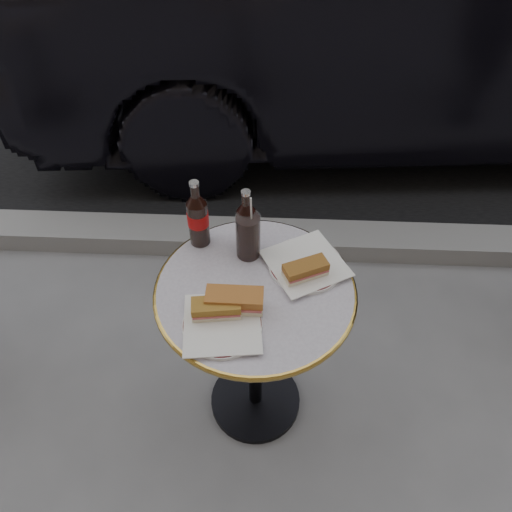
{
  "coord_description": "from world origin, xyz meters",
  "views": [
    {
      "loc": [
        0.05,
        -0.97,
        1.9
      ],
      "look_at": [
        0.0,
        0.05,
        0.82
      ],
      "focal_mm": 35.0,
      "sensor_mm": 36.0,
      "label": 1
    }
  ],
  "objects_px": {
    "cola_bottle_right": "(246,221)",
    "parked_car": "(430,5)",
    "bistro_table": "(255,353)",
    "plate_right": "(305,265)",
    "cola_glass": "(248,236)",
    "plate_left": "(222,325)",
    "cola_bottle_left": "(197,213)"
  },
  "relations": [
    {
      "from": "plate_left",
      "to": "cola_glass",
      "type": "relative_size",
      "value": 1.41
    },
    {
      "from": "cola_glass",
      "to": "plate_left",
      "type": "bearing_deg",
      "value": -101.26
    },
    {
      "from": "cola_bottle_left",
      "to": "plate_right",
      "type": "bearing_deg",
      "value": -15.58
    },
    {
      "from": "bistro_table",
      "to": "plate_right",
      "type": "relative_size",
      "value": 3.11
    },
    {
      "from": "cola_bottle_left",
      "to": "parked_car",
      "type": "distance_m",
      "value": 2.26
    },
    {
      "from": "cola_bottle_left",
      "to": "bistro_table",
      "type": "bearing_deg",
      "value": -45.1
    },
    {
      "from": "plate_right",
      "to": "cola_bottle_right",
      "type": "distance_m",
      "value": 0.23
    },
    {
      "from": "plate_left",
      "to": "cola_bottle_right",
      "type": "bearing_deg",
      "value": 80.89
    },
    {
      "from": "plate_left",
      "to": "cola_bottle_right",
      "type": "height_order",
      "value": "cola_bottle_right"
    },
    {
      "from": "plate_left",
      "to": "parked_car",
      "type": "bearing_deg",
      "value": 66.29
    },
    {
      "from": "plate_left",
      "to": "cola_bottle_right",
      "type": "distance_m",
      "value": 0.34
    },
    {
      "from": "cola_bottle_right",
      "to": "cola_glass",
      "type": "xyz_separation_m",
      "value": [
        0.01,
        -0.03,
        -0.04
      ]
    },
    {
      "from": "cola_glass",
      "to": "cola_bottle_left",
      "type": "bearing_deg",
      "value": 162.91
    },
    {
      "from": "cola_bottle_right",
      "to": "plate_left",
      "type": "bearing_deg",
      "value": -99.11
    },
    {
      "from": "bistro_table",
      "to": "cola_bottle_right",
      "type": "height_order",
      "value": "cola_bottle_right"
    },
    {
      "from": "cola_bottle_left",
      "to": "parked_car",
      "type": "relative_size",
      "value": 0.05
    },
    {
      "from": "cola_bottle_right",
      "to": "parked_car",
      "type": "relative_size",
      "value": 0.05
    },
    {
      "from": "cola_bottle_left",
      "to": "plate_left",
      "type": "bearing_deg",
      "value": -72.89
    },
    {
      "from": "bistro_table",
      "to": "plate_right",
      "type": "distance_m",
      "value": 0.41
    },
    {
      "from": "cola_bottle_right",
      "to": "cola_glass",
      "type": "bearing_deg",
      "value": -77.59
    },
    {
      "from": "cola_bottle_right",
      "to": "bistro_table",
      "type": "bearing_deg",
      "value": -78.26
    },
    {
      "from": "cola_bottle_right",
      "to": "parked_car",
      "type": "xyz_separation_m",
      "value": [
        0.96,
        1.99,
        -0.07
      ]
    },
    {
      "from": "cola_bottle_right",
      "to": "cola_glass",
      "type": "height_order",
      "value": "cola_bottle_right"
    },
    {
      "from": "plate_right",
      "to": "cola_glass",
      "type": "height_order",
      "value": "cola_glass"
    },
    {
      "from": "cola_bottle_left",
      "to": "cola_bottle_right",
      "type": "relative_size",
      "value": 1.05
    },
    {
      "from": "cola_bottle_left",
      "to": "cola_bottle_right",
      "type": "xyz_separation_m",
      "value": [
        0.16,
        -0.02,
        -0.01
      ]
    },
    {
      "from": "cola_bottle_right",
      "to": "parked_car",
      "type": "bearing_deg",
      "value": 64.18
    },
    {
      "from": "plate_right",
      "to": "parked_car",
      "type": "relative_size",
      "value": 0.05
    },
    {
      "from": "cola_glass",
      "to": "parked_car",
      "type": "distance_m",
      "value": 2.23
    },
    {
      "from": "bistro_table",
      "to": "parked_car",
      "type": "distance_m",
      "value": 2.38
    },
    {
      "from": "plate_right",
      "to": "cola_bottle_left",
      "type": "relative_size",
      "value": 0.95
    },
    {
      "from": "plate_right",
      "to": "parked_car",
      "type": "xyz_separation_m",
      "value": [
        0.77,
        2.06,
        0.04
      ]
    }
  ]
}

